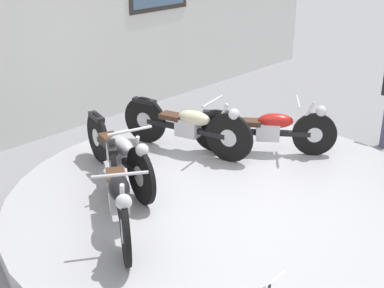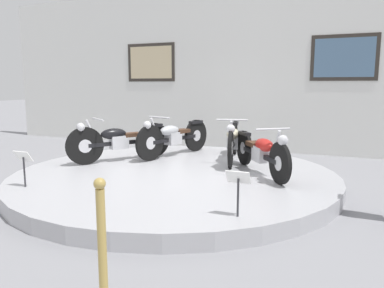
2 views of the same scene
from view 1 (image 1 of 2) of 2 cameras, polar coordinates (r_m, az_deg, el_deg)
name	(u,v)px [view 1 (image 1 of 2)]	position (r m, az deg, el deg)	size (l,w,h in m)	color
ground_plane	(227,210)	(6.47, 3.71, -7.03)	(60.00, 60.00, 0.00)	gray
display_platform	(227,202)	(6.42, 3.74, -6.22)	(5.20, 5.20, 0.21)	#ADADB2
back_wall	(38,8)	(8.52, -16.14, 13.76)	(14.00, 0.22, 4.00)	silver
motorcycle_black	(118,193)	(5.59, -7.85, -5.25)	(1.20, 1.69, 0.81)	black
motorcycle_silver	(119,151)	(6.58, -7.83, -0.77)	(0.71, 1.95, 0.81)	black
motorcycle_cream	(188,125)	(7.36, -0.46, 2.07)	(0.61, 1.99, 0.82)	black
motorcycle_red	(268,128)	(7.40, 8.12, 1.71)	(1.21, 1.60, 0.78)	black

